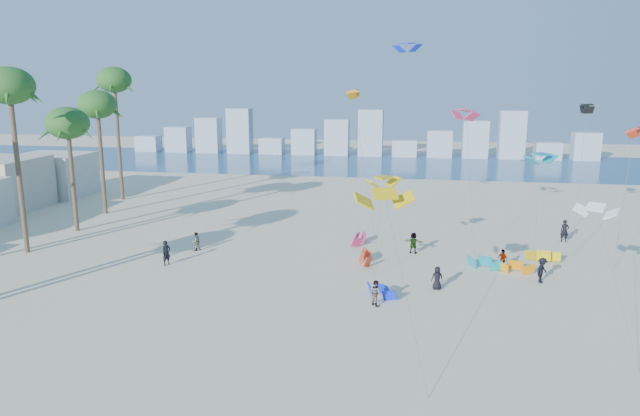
# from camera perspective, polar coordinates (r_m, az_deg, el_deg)

# --- Properties ---
(ground) EXTENTS (220.00, 220.00, 0.00)m
(ground) POSITION_cam_1_polar(r_m,az_deg,el_deg) (29.67, -11.24, -15.00)
(ground) COLOR beige
(ground) RESTS_ON ground
(ocean) EXTENTS (220.00, 220.00, 0.00)m
(ocean) POSITION_cam_1_polar(r_m,az_deg,el_deg) (97.97, 3.66, 4.43)
(ocean) COLOR navy
(ocean) RESTS_ON ground
(kitesurfer_near) EXTENTS (0.74, 0.82, 1.89)m
(kitesurfer_near) POSITION_cam_1_polar(r_m,az_deg,el_deg) (45.01, -14.82, -4.27)
(kitesurfer_near) COLOR black
(kitesurfer_near) RESTS_ON ground
(kitesurfer_mid) EXTENTS (0.97, 0.98, 1.60)m
(kitesurfer_mid) POSITION_cam_1_polar(r_m,az_deg,el_deg) (36.18, 5.47, -8.27)
(kitesurfer_mid) COLOR gray
(kitesurfer_mid) RESTS_ON ground
(kitesurfers_far) EXTENTS (30.95, 14.14, 1.93)m
(kitesurfers_far) POSITION_cam_1_polar(r_m,az_deg,el_deg) (44.89, 12.27, -4.31)
(kitesurfers_far) COLOR black
(kitesurfers_far) RESTS_ON ground
(grounded_kites) EXTENTS (16.75, 14.50, 0.88)m
(grounded_kites) POSITION_cam_1_polar(r_m,az_deg,el_deg) (44.50, 11.43, -5.00)
(grounded_kites) COLOR #0D28EC
(grounded_kites) RESTS_ON ground
(flying_kites) EXTENTS (23.34, 39.82, 17.76)m
(flying_kites) POSITION_cam_1_polar(r_m,az_deg,el_deg) (46.73, 13.70, 8.77)
(flying_kites) COLOR #DDB20B
(flying_kites) RESTS_ON ground
(palm_row) EXTENTS (10.18, 44.80, 15.03)m
(palm_row) POSITION_cam_1_polar(r_m,az_deg,el_deg) (51.59, -28.66, 8.32)
(palm_row) COLOR brown
(palm_row) RESTS_ON ground
(distant_skyline) EXTENTS (85.00, 3.00, 8.40)m
(distant_skyline) POSITION_cam_1_polar(r_m,az_deg,el_deg) (107.61, 3.60, 6.80)
(distant_skyline) COLOR #9EADBF
(distant_skyline) RESTS_ON ground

